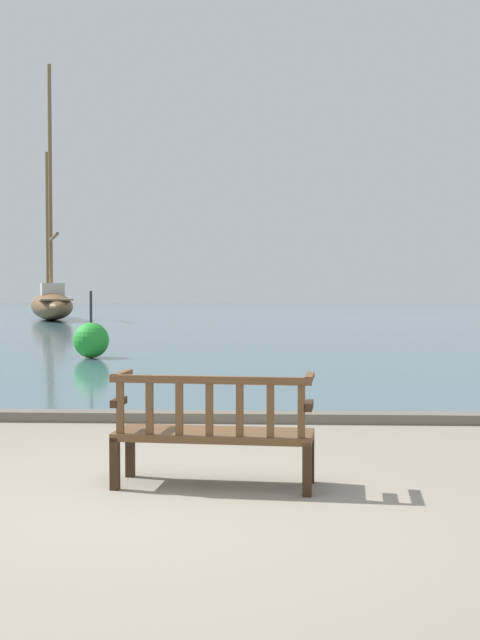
% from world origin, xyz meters
% --- Properties ---
extents(ground_plane, '(160.00, 160.00, 0.00)m').
position_xyz_m(ground_plane, '(0.00, 0.00, 0.00)').
color(ground_plane, gray).
extents(harbor_water, '(100.00, 80.00, 0.08)m').
position_xyz_m(harbor_water, '(0.00, 44.00, 0.04)').
color(harbor_water, '#476670').
rests_on(harbor_water, ground).
extents(quay_edge_kerb, '(40.00, 0.30, 0.12)m').
position_xyz_m(quay_edge_kerb, '(0.00, 3.85, 0.06)').
color(quay_edge_kerb, '#675F54').
rests_on(quay_edge_kerb, ground).
extents(park_bench, '(1.64, 0.67, 0.92)m').
position_xyz_m(park_bench, '(0.40, 0.65, 0.47)').
color(park_bench, '#322113').
rests_on(park_bench, ground).
extents(sailboat_mid_port, '(4.87, 9.16, 12.88)m').
position_xyz_m(sailboat_mid_port, '(-10.45, 34.37, 0.99)').
color(sailboat_mid_port, brown).
rests_on(sailboat_mid_port, harbor_water).
extents(channel_buoy, '(0.79, 0.79, 1.49)m').
position_xyz_m(channel_buoy, '(-3.19, 11.83, 0.48)').
color(channel_buoy, green).
rests_on(channel_buoy, harbor_water).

